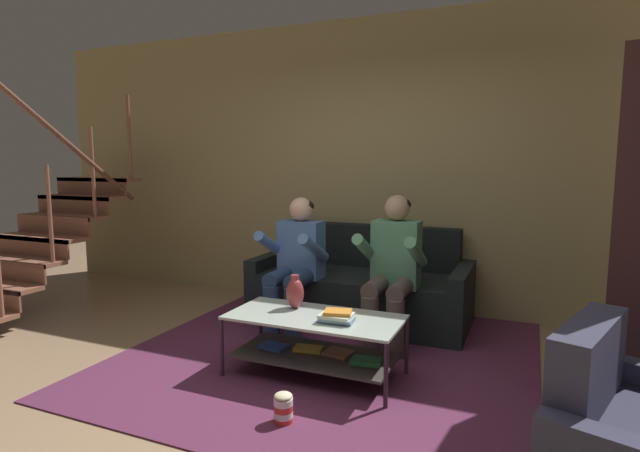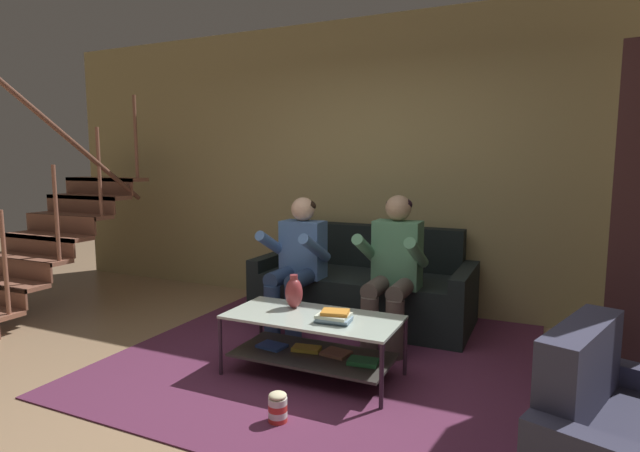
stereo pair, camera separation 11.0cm
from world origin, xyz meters
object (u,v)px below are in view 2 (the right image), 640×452
at_px(vase, 294,292).
at_px(popcorn_tub, 278,407).
at_px(couch, 364,289).
at_px(coffee_table, 313,337).
at_px(person_seated_left, 297,258).
at_px(person_seated_right, 393,264).
at_px(book_stack, 334,317).

height_order(vase, popcorn_tub, vase).
distance_m(couch, coffee_table, 1.33).
relative_size(person_seated_left, vase, 4.81).
bearing_deg(person_seated_right, couch, 129.54).
distance_m(person_seated_right, book_stack, 0.90).
height_order(coffee_table, vase, vase).
distance_m(person_seated_right, vase, 0.88).
bearing_deg(popcorn_tub, coffee_table, 97.62).
relative_size(couch, person_seated_left, 1.68).
bearing_deg(book_stack, person_seated_left, 129.89).
relative_size(vase, popcorn_tub, 1.33).
bearing_deg(couch, popcorn_tub, -84.34).
distance_m(vase, book_stack, 0.44).
xyz_separation_m(person_seated_left, vase, (0.33, -0.69, -0.10)).
bearing_deg(vase, couch, 85.19).
distance_m(person_seated_left, coffee_table, 1.04).
bearing_deg(vase, coffee_table, -28.26).
distance_m(couch, person_seated_left, 0.77).
xyz_separation_m(person_seated_right, vase, (-0.53, -0.69, -0.12)).
bearing_deg(vase, person_seated_right, 52.33).
bearing_deg(coffee_table, person_seated_right, 68.13).
bearing_deg(book_stack, coffee_table, 160.72).
height_order(person_seated_right, vase, person_seated_right).
xyz_separation_m(couch, popcorn_tub, (0.20, -1.99, -0.20)).
distance_m(couch, person_seated_right, 0.78).
bearing_deg(coffee_table, person_seated_left, 124.02).
bearing_deg(vase, person_seated_left, 115.62).
xyz_separation_m(coffee_table, vase, (-0.21, 0.11, 0.26)).
distance_m(person_seated_left, vase, 0.77).
distance_m(book_stack, popcorn_tub, 0.71).
bearing_deg(popcorn_tub, book_stack, 80.95).
xyz_separation_m(vase, book_stack, (0.39, -0.18, -0.08)).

